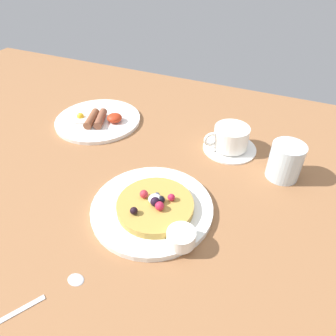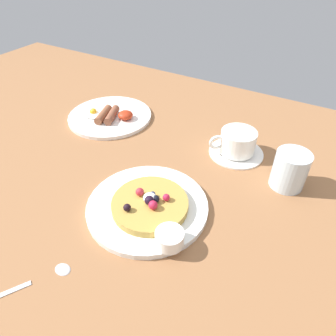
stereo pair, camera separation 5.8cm
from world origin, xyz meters
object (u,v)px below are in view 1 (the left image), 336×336
Objects in this scene: syrup_ramekin at (181,237)px; breakfast_plate at (98,120)px; coffee_saucer at (229,148)px; water_glass at (285,161)px; teaspoon at (52,292)px; coffee_cup at (231,137)px; pancake_plate at (152,208)px.

breakfast_plate is at bearing 141.12° from syrup_ramekin.
water_glass is at bearing -22.03° from coffee_saucer.
teaspoon is (22.93, -46.86, -0.26)cm from breakfast_plate.
breakfast_plate is 38.27cm from coffee_saucer.
water_glass reaches higher than breakfast_plate.
coffee_cup reaches higher than teaspoon.
coffee_saucer is 3.26cm from coffee_cup.
syrup_ramekin reaches higher than teaspoon.
breakfast_plate is 51.96cm from water_glass.
coffee_saucer is at bearing 72.63° from teaspoon.
water_glass is at bearing 63.45° from syrup_ramekin.
pancake_plate is 4.77× the size of syrup_ramekin.
pancake_plate is 2.39× the size of coffee_cup.
coffee_cup reaches higher than coffee_saucer.
pancake_plate is at bearing 73.41° from teaspoon.
coffee_saucer is (8.70, 26.79, -0.20)cm from pancake_plate.
teaspoon is (-6.58, -22.09, -0.39)cm from pancake_plate.
coffee_cup reaches higher than breakfast_plate.
teaspoon is at bearing -107.37° from coffee_saucer.
syrup_ramekin reaches higher than breakfast_plate.
breakfast_plate is at bearing -177.11° from coffee_cup.
syrup_ramekin is 0.50× the size of coffee_cup.
teaspoon is 52.23cm from water_glass.
pancake_plate is at bearing 145.32° from syrup_ramekin.
water_glass is at bearing -3.81° from breakfast_plate.
syrup_ramekin is at bearing -38.88° from breakfast_plate.
coffee_cup is at bearing 158.46° from water_glass.
coffee_saucer is 0.94× the size of teaspoon.
breakfast_plate reaches higher than teaspoon.
coffee_cup is 0.72× the size of teaspoon.
pancake_plate is at bearing -136.15° from water_glass.
coffee_cup is 14.64cm from water_glass.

